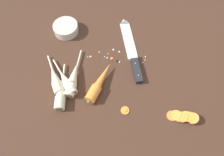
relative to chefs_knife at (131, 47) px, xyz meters
The scene contains 11 objects.
ground_plane 16.18cm from the chefs_knife, 120.36° to the right, with size 120.00×90.00×4.00cm, color #42281C.
chefs_knife is the anchor object (origin of this frame).
whole_carrot 22.36cm from the chefs_knife, 125.58° to the right, with size 11.36×20.44×4.20cm.
parsnip_front 31.43cm from the chefs_knife, 145.70° to the right, with size 11.78×17.01×4.00cm.
parsnip_mid_left 35.53cm from the chefs_knife, 140.69° to the right, with size 4.07×20.36×4.00cm.
parsnip_mid_right 34.64cm from the chefs_knife, 151.11° to the right, with size 9.27×18.13×4.00cm.
parsnip_back 28.80cm from the chefs_knife, 144.28° to the right, with size 5.89×21.93×4.00cm.
carrot_slice_stack 36.08cm from the chefs_knife, 60.82° to the right, with size 11.00×5.58×3.68cm.
carrot_slice_stray_near 28.97cm from the chefs_knife, 96.35° to the right, with size 3.22×3.22×0.70cm.
prep_bowl 30.35cm from the chefs_knife, 162.11° to the left, with size 11.00×11.00×4.00cm.
mince_crumbs 7.70cm from the chefs_knife, 148.51° to the right, with size 25.13×7.46×0.89cm.
Camera 1 is at (-0.03, -41.60, 75.84)cm, focal length 34.11 mm.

